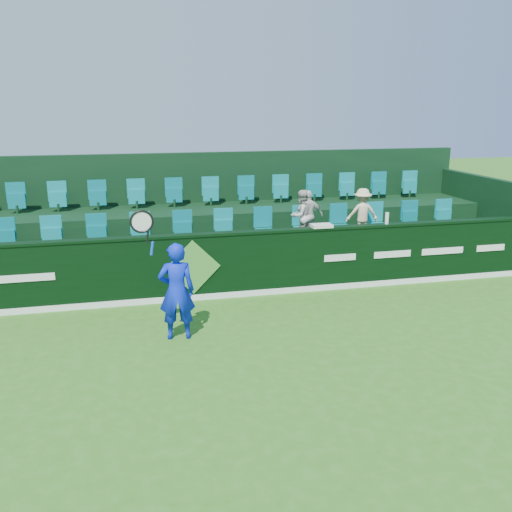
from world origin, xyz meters
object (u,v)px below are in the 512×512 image
object	(u,v)px
spectator_middle	(308,216)
spectator_right	(362,213)
tennis_player	(176,290)
towel	(322,226)
drinks_bottle	(387,218)
spectator_left	(301,216)

from	to	relation	value
spectator_middle	spectator_right	distance (m)	1.31
tennis_player	towel	distance (m)	3.78
tennis_player	towel	bearing A→B (deg)	30.76
spectator_right	tennis_player	bearing A→B (deg)	41.95
tennis_player	spectator_middle	size ratio (longest dim) A/B	1.96
spectator_middle	towel	distance (m)	1.12
towel	drinks_bottle	world-z (taller)	drinks_bottle
spectator_right	drinks_bottle	bearing A→B (deg)	102.21
spectator_left	spectator_middle	xyz separation A→B (m)	(0.16, 0.00, -0.01)
spectator_middle	drinks_bottle	distance (m)	1.78
tennis_player	spectator_right	distance (m)	5.55
tennis_player	spectator_left	xyz separation A→B (m)	(3.14, 3.04, 0.54)
tennis_player	drinks_bottle	world-z (taller)	tennis_player
tennis_player	spectator_middle	distance (m)	4.52
spectator_left	spectator_middle	size ratio (longest dim) A/B	1.01
spectator_right	towel	size ratio (longest dim) A/B	2.69
spectator_right	spectator_middle	bearing A→B (deg)	8.62
tennis_player	drinks_bottle	size ratio (longest dim) A/B	9.20
spectator_right	spectator_left	bearing A→B (deg)	8.62
drinks_bottle	spectator_right	bearing A→B (deg)	93.59
tennis_player	drinks_bottle	xyz separation A→B (m)	(4.69, 1.92, 0.63)
spectator_right	towel	xyz separation A→B (m)	(-1.40, -1.12, 0.01)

